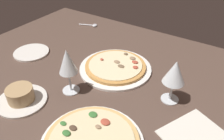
% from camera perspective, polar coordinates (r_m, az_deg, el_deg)
% --- Properties ---
extents(dining_table, '(1.50, 1.10, 0.04)m').
position_cam_1_polar(dining_table, '(0.92, -0.93, -4.30)').
color(dining_table, brown).
rests_on(dining_table, ground).
extents(pizza_main, '(0.31, 0.31, 0.03)m').
position_cam_1_polar(pizza_main, '(0.98, 0.90, 0.78)').
color(pizza_main, white).
rests_on(pizza_main, dining_table).
extents(ramekin_on_saucer, '(0.18, 0.18, 0.06)m').
position_cam_1_polar(ramekin_on_saucer, '(0.88, -22.00, -6.21)').
color(ramekin_on_saucer, silver).
rests_on(ramekin_on_saucer, dining_table).
extents(wine_glass_far, '(0.07, 0.07, 0.18)m').
position_cam_1_polar(wine_glass_far, '(0.81, -11.17, 1.80)').
color(wine_glass_far, silver).
rests_on(wine_glass_far, dining_table).
extents(wine_glass_near, '(0.08, 0.08, 0.17)m').
position_cam_1_polar(wine_glass_near, '(0.79, 15.55, -0.78)').
color(wine_glass_near, silver).
rests_on(wine_glass_near, dining_table).
extents(side_plate, '(0.17, 0.17, 0.01)m').
position_cam_1_polar(side_plate, '(1.17, -19.67, 4.19)').
color(side_plate, silver).
rests_on(side_plate, dining_table).
extents(paper_menu, '(0.20, 0.23, 0.00)m').
position_cam_1_polar(paper_menu, '(0.77, 19.59, -14.93)').
color(paper_menu, silver).
rests_on(paper_menu, dining_table).
extents(spoon, '(0.11, 0.06, 0.01)m').
position_cam_1_polar(spoon, '(1.39, -5.00, 11.22)').
color(spoon, silver).
rests_on(spoon, dining_table).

